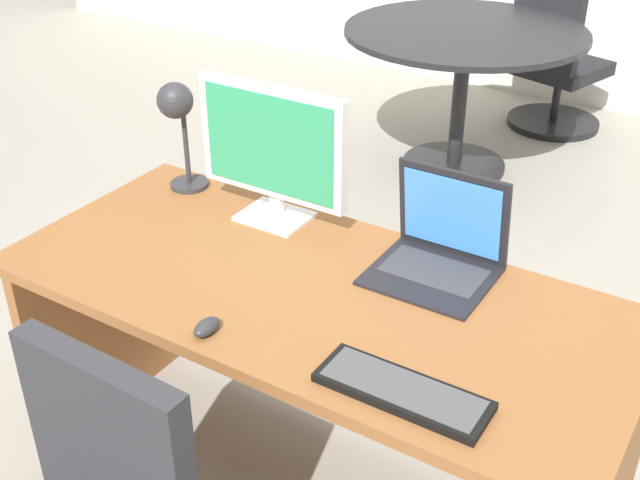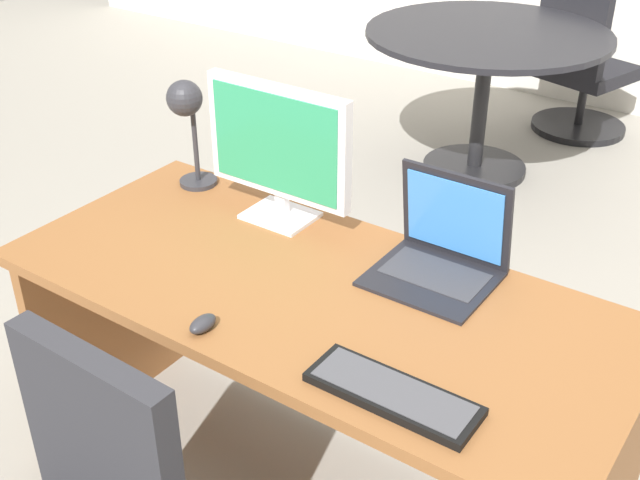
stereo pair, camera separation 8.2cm
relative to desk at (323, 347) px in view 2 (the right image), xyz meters
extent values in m
plane|color=gray|center=(0.00, 1.45, -0.53)|extent=(12.00, 12.00, 0.00)
cube|color=brown|center=(0.00, -0.05, 0.21)|extent=(1.66, 0.74, 0.03)
cube|color=brown|center=(-0.81, -0.05, -0.17)|extent=(0.04, 0.65, 0.73)
cube|color=brown|center=(0.00, 0.23, -0.13)|extent=(1.46, 0.02, 0.51)
cube|color=silver|center=(-0.29, 0.20, 0.24)|extent=(0.20, 0.16, 0.01)
cube|color=silver|center=(-0.29, 0.21, 0.28)|extent=(0.04, 0.02, 0.07)
cube|color=silver|center=(-0.29, 0.20, 0.47)|extent=(0.47, 0.04, 0.33)
cube|color=#2D9966|center=(-0.29, 0.18, 0.47)|extent=(0.43, 0.00, 0.29)
cube|color=black|center=(0.24, 0.15, 0.23)|extent=(0.31, 0.28, 0.01)
cube|color=#38383D|center=(0.24, 0.17, 0.24)|extent=(0.26, 0.15, 0.00)
cube|color=black|center=(0.24, 0.27, 0.37)|extent=(0.31, 0.05, 0.26)
cube|color=#3F8CEA|center=(0.24, 0.26, 0.37)|extent=(0.27, 0.04, 0.22)
cube|color=black|center=(0.39, -0.30, 0.24)|extent=(0.38, 0.13, 0.02)
cube|color=#47474C|center=(0.39, -0.30, 0.25)|extent=(0.35, 0.11, 0.00)
ellipsoid|color=#2D2D33|center=(-0.10, -0.35, 0.25)|extent=(0.04, 0.08, 0.04)
cylinder|color=#2D2D33|center=(-0.64, 0.23, 0.24)|extent=(0.12, 0.12, 0.01)
cylinder|color=#2D2D33|center=(-0.64, 0.23, 0.37)|extent=(0.02, 0.02, 0.24)
sphere|color=#2D2D33|center=(-0.64, 0.20, 0.53)|extent=(0.11, 0.11, 0.11)
cube|color=#2D2D33|center=(-0.09, -0.69, 0.13)|extent=(0.44, 0.07, 0.50)
cylinder|color=black|center=(-0.59, 2.33, -0.51)|extent=(0.56, 0.56, 0.04)
cylinder|color=black|center=(-0.59, 2.33, -0.14)|extent=(0.08, 0.08, 0.71)
cylinder|color=black|center=(-0.59, 2.33, 0.23)|extent=(1.24, 1.24, 0.03)
cylinder|color=black|center=(-0.33, 3.24, -0.51)|extent=(0.56, 0.56, 0.04)
cylinder|color=black|center=(-0.33, 3.24, -0.35)|extent=(0.05, 0.05, 0.29)
cube|color=black|center=(-0.33, 3.24, -0.16)|extent=(0.57, 0.57, 0.08)
cube|color=black|center=(-0.39, 3.03, 0.12)|extent=(0.44, 0.18, 0.48)
camera|label=1|loc=(0.93, -1.49, 1.37)|focal=44.89mm
camera|label=2|loc=(0.99, -1.45, 1.37)|focal=44.89mm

